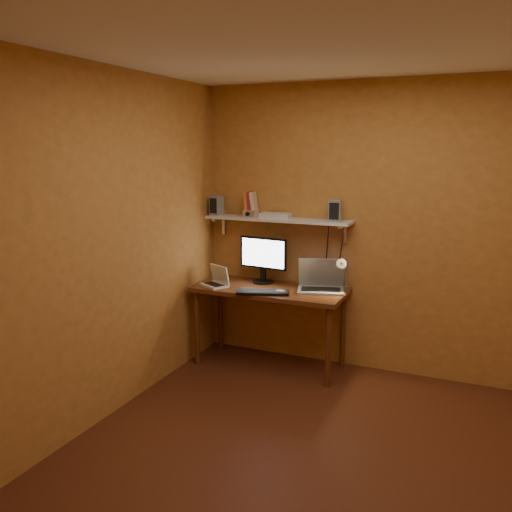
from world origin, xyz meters
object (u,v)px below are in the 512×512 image
at_px(desk_lamp, 344,269).
at_px(speaker_right, 335,210).
at_px(speaker_left, 217,205).
at_px(mouse, 280,292).
at_px(wall_shelf, 278,220).
at_px(netbook, 217,280).
at_px(monitor, 263,257).
at_px(keyboard, 263,292).
at_px(shelf_camera, 248,214).
at_px(desk, 270,297).
at_px(router, 276,216).
at_px(laptop, 321,282).

height_order(desk_lamp, speaker_right, speaker_right).
relative_size(speaker_left, speaker_right, 0.97).
height_order(mouse, desk_lamp, desk_lamp).
xyz_separation_m(wall_shelf, netbook, (-0.48, -0.32, -0.56)).
distance_m(wall_shelf, monitor, 0.39).
relative_size(keyboard, shelf_camera, 4.14).
bearing_deg(speaker_right, desk, -166.34).
xyz_separation_m(keyboard, shelf_camera, (-0.29, 0.34, 0.65)).
bearing_deg(speaker_left, router, 10.89).
relative_size(netbook, speaker_left, 1.65).
distance_m(netbook, mouse, 0.65).
xyz_separation_m(netbook, keyboard, (0.50, -0.08, -0.04)).
height_order(netbook, desk_lamp, desk_lamp).
bearing_deg(netbook, desk_lamp, 39.50).
xyz_separation_m(wall_shelf, keyboard, (0.02, -0.40, -0.60)).
height_order(speaker_left, speaker_right, speaker_right).
height_order(monitor, shelf_camera, shelf_camera).
distance_m(desk, mouse, 0.24).
height_order(mouse, shelf_camera, shelf_camera).
xyz_separation_m(monitor, shelf_camera, (-0.14, -0.03, 0.41)).
distance_m(netbook, router, 0.82).
distance_m(monitor, speaker_left, 0.69).
xyz_separation_m(speaker_right, shelf_camera, (-0.82, -0.06, -0.06)).
bearing_deg(netbook, laptop, 41.20).
height_order(speaker_right, shelf_camera, speaker_right).
bearing_deg(desk_lamp, speaker_right, 148.97).
bearing_deg(shelf_camera, monitor, 13.61).
height_order(netbook, mouse, netbook).
bearing_deg(netbook, speaker_right, 44.46).
xyz_separation_m(monitor, keyboard, (0.16, -0.38, -0.23)).
xyz_separation_m(wall_shelf, speaker_left, (-0.64, -0.00, 0.11)).
distance_m(desk_lamp, speaker_left, 1.40).
xyz_separation_m(monitor, mouse, (0.30, -0.32, -0.23)).
distance_m(netbook, shelf_camera, 0.69).
bearing_deg(desk_lamp, keyboard, -152.52).
bearing_deg(speaker_right, netbook, -168.74).
bearing_deg(monitor, laptop, 0.03).
bearing_deg(keyboard, desk_lamp, 7.74).
distance_m(wall_shelf, desk_lamp, 0.77).
xyz_separation_m(speaker_left, shelf_camera, (0.37, -0.06, -0.06)).
bearing_deg(wall_shelf, monitor, -169.30).
bearing_deg(laptop, keyboard, -160.08).
bearing_deg(laptop, desk_lamp, -11.76).
relative_size(keyboard, speaker_left, 2.50).
bearing_deg(netbook, desk, 41.69).
bearing_deg(speaker_right, mouse, -143.97).
xyz_separation_m(monitor, speaker_right, (0.68, 0.03, 0.47)).
xyz_separation_m(desk_lamp, shelf_camera, (-0.93, 0.01, 0.45)).
bearing_deg(desk_lamp, desk, -169.19).
bearing_deg(speaker_right, desk_lamp, -37.15).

